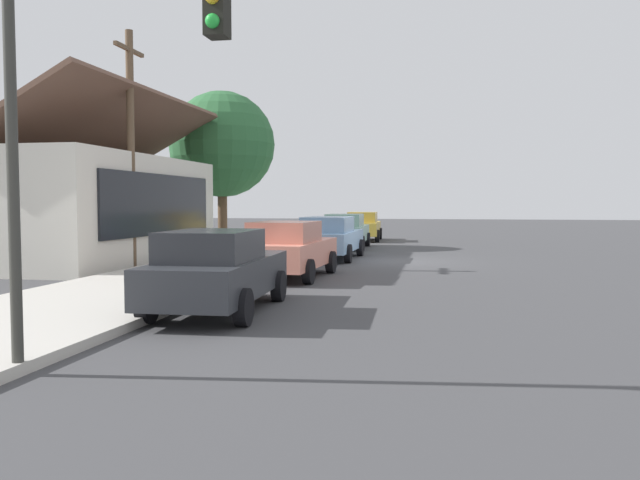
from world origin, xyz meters
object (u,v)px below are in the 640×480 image
car_charcoal (218,270)px  car_seafoam (346,231)px  fire_hydrant_red (285,246)px  shade_tree (222,145)px  utility_pole_wooden (131,145)px  car_mustard (363,226)px  traffic_light_main (91,84)px  car_skyblue (330,237)px  car_coral (288,249)px

car_charcoal → car_seafoam: same height
car_seafoam → fire_hydrant_red: 6.33m
car_charcoal → shade_tree: (17.05, 5.88, 3.98)m
utility_pole_wooden → fire_hydrant_red: (4.12, -4.00, -3.43)m
shade_tree → utility_pole_wooden: size_ratio=0.97×
car_mustard → traffic_light_main: (-28.35, -0.24, 2.68)m
car_skyblue → traffic_light_main: bearing=-179.0°
utility_pole_wooden → fire_hydrant_red: 6.69m
car_seafoam → car_mustard: 6.00m
car_charcoal → car_skyblue: bearing=-2.8°
car_skyblue → fire_hydrant_red: size_ratio=6.93×
car_mustard → traffic_light_main: size_ratio=0.85×
car_charcoal → car_seafoam: 17.59m
car_charcoal → fire_hydrant_red: car_charcoal is taller
car_skyblue → car_mustard: size_ratio=1.12×
shade_tree → fire_hydrant_red: bearing=-142.0°
car_seafoam → fire_hydrant_red: bearing=166.4°
shade_tree → utility_pole_wooden: 9.82m
car_skyblue → car_seafoam: (5.71, 0.25, -0.00)m
fire_hydrant_red → traffic_light_main: bearing=-174.1°
car_coral → utility_pole_wooden: bearing=77.0°
shade_tree → utility_pole_wooden: (-9.77, -0.41, -0.87)m
utility_pole_wooden → traffic_light_main: bearing=-154.8°
car_coral → car_seafoam: bearing=3.3°
traffic_light_main → fire_hydrant_red: bearing=5.9°
shade_tree → car_skyblue: bearing=-130.8°
car_charcoal → traffic_light_main: (-4.76, -0.20, 2.68)m
traffic_light_main → car_coral: bearing=1.0°
shade_tree → car_charcoal: bearing=-161.0°
car_mustard → shade_tree: 9.62m
traffic_light_main → fire_hydrant_red: size_ratio=7.32×
car_coral → car_mustard: 17.83m
shade_tree → fire_hydrant_red: 8.36m
car_seafoam → utility_pole_wooden: bearing=151.2°
car_skyblue → shade_tree: 8.86m
shade_tree → traffic_light_main: size_ratio=1.40×
car_charcoal → utility_pole_wooden: bearing=34.6°
fire_hydrant_red → car_coral: bearing=-165.3°
shade_tree → traffic_light_main: (-21.82, -6.07, -1.31)m
traffic_light_main → utility_pole_wooden: bearing=25.2°
car_seafoam → car_mustard: same height
car_seafoam → shade_tree: 7.01m
traffic_light_main → fire_hydrant_red: 16.53m
car_charcoal → utility_pole_wooden: size_ratio=0.62×
utility_pole_wooden → fire_hydrant_red: bearing=-44.1°
car_coral → car_seafoam: same height
car_charcoal → utility_pole_wooden: 9.62m
shade_tree → utility_pole_wooden: utility_pole_wooden is taller
car_mustard → car_charcoal: bearing=177.6°
car_charcoal → car_coral: (5.76, -0.01, -0.00)m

